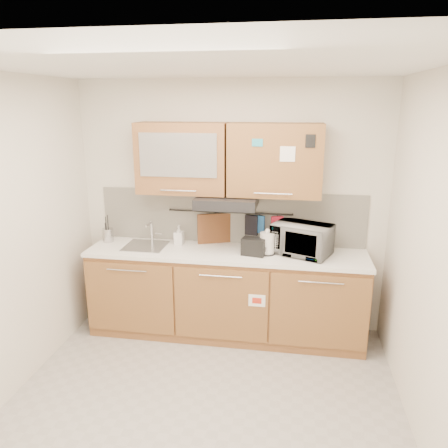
% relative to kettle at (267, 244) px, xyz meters
% --- Properties ---
extents(floor, '(3.20, 3.20, 0.00)m').
position_rel_kettle_xyz_m(floor, '(-0.42, -1.18, -1.02)').
color(floor, '#9E9993').
rests_on(floor, ground).
extents(ceiling, '(3.20, 3.20, 0.00)m').
position_rel_kettle_xyz_m(ceiling, '(-0.42, -1.18, 1.58)').
color(ceiling, white).
rests_on(ceiling, wall_back).
extents(wall_back, '(3.20, 0.00, 3.20)m').
position_rel_kettle_xyz_m(wall_back, '(-0.42, 0.32, 0.28)').
color(wall_back, silver).
rests_on(wall_back, ground).
extents(wall_left, '(0.00, 3.00, 3.00)m').
position_rel_kettle_xyz_m(wall_left, '(-2.02, -1.18, 0.28)').
color(wall_left, silver).
rests_on(wall_left, ground).
extents(wall_right, '(0.00, 3.00, 3.00)m').
position_rel_kettle_xyz_m(wall_right, '(1.18, -1.18, 0.28)').
color(wall_right, silver).
rests_on(wall_right, ground).
extents(base_cabinet, '(2.80, 0.64, 0.88)m').
position_rel_kettle_xyz_m(base_cabinet, '(-0.42, 0.01, -0.62)').
color(base_cabinet, '#9B6837').
rests_on(base_cabinet, floor).
extents(countertop, '(2.82, 0.62, 0.04)m').
position_rel_kettle_xyz_m(countertop, '(-0.42, 0.01, -0.12)').
color(countertop, white).
rests_on(countertop, base_cabinet).
extents(backsplash, '(2.80, 0.02, 0.56)m').
position_rel_kettle_xyz_m(backsplash, '(-0.42, 0.31, 0.18)').
color(backsplash, silver).
rests_on(backsplash, countertop).
extents(upper_cabinets, '(1.82, 0.37, 0.70)m').
position_rel_kettle_xyz_m(upper_cabinets, '(-0.42, 0.14, 0.81)').
color(upper_cabinets, '#9B6837').
rests_on(upper_cabinets, wall_back).
extents(range_hood, '(0.60, 0.46, 0.10)m').
position_rel_kettle_xyz_m(range_hood, '(-0.42, 0.07, 0.40)').
color(range_hood, black).
rests_on(range_hood, upper_cabinets).
extents(sink, '(0.42, 0.40, 0.26)m').
position_rel_kettle_xyz_m(sink, '(-1.27, 0.03, -0.10)').
color(sink, silver).
rests_on(sink, countertop).
extents(utensil_rail, '(1.30, 0.02, 0.02)m').
position_rel_kettle_xyz_m(utensil_rail, '(-0.42, 0.27, 0.24)').
color(utensil_rail, black).
rests_on(utensil_rail, backsplash).
extents(utensil_crock, '(0.12, 0.12, 0.29)m').
position_rel_kettle_xyz_m(utensil_crock, '(-1.72, 0.12, -0.03)').
color(utensil_crock, '#AFAFB3').
rests_on(utensil_crock, countertop).
extents(kettle, '(0.19, 0.17, 0.26)m').
position_rel_kettle_xyz_m(kettle, '(0.00, 0.00, 0.00)').
color(kettle, silver).
rests_on(kettle, countertop).
extents(toaster, '(0.25, 0.18, 0.17)m').
position_rel_kettle_xyz_m(toaster, '(-0.13, -0.06, -0.01)').
color(toaster, black).
rests_on(toaster, countertop).
extents(microwave, '(0.65, 0.55, 0.30)m').
position_rel_kettle_xyz_m(microwave, '(0.33, 0.06, 0.05)').
color(microwave, '#999999').
rests_on(microwave, countertop).
extents(soap_bottle, '(0.10, 0.10, 0.20)m').
position_rel_kettle_xyz_m(soap_bottle, '(-0.94, 0.15, -0.00)').
color(soap_bottle, '#999999').
rests_on(soap_bottle, countertop).
extents(cutting_board, '(0.36, 0.15, 0.46)m').
position_rel_kettle_xyz_m(cutting_board, '(-0.57, 0.26, -0.01)').
color(cutting_board, brown).
rests_on(cutting_board, utensil_rail).
extents(oven_mitt, '(0.11, 0.05, 0.18)m').
position_rel_kettle_xyz_m(oven_mitt, '(-0.10, 0.26, 0.13)').
color(oven_mitt, '#215798').
rests_on(oven_mitt, utensil_rail).
extents(dark_pouch, '(0.14, 0.07, 0.21)m').
position_rel_kettle_xyz_m(dark_pouch, '(-0.19, 0.26, 0.11)').
color(dark_pouch, black).
rests_on(dark_pouch, utensil_rail).
extents(pot_holder, '(0.13, 0.06, 0.16)m').
position_rel_kettle_xyz_m(pot_holder, '(0.08, 0.26, 0.14)').
color(pot_holder, red).
rests_on(pot_holder, utensil_rail).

